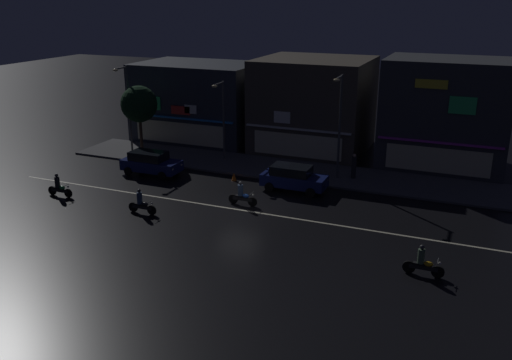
# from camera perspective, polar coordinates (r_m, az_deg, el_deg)

# --- Properties ---
(ground_plane) EXTENTS (140.00, 140.00, 0.00)m
(ground_plane) POSITION_cam_1_polar(r_m,az_deg,el_deg) (33.37, -1.83, -3.11)
(ground_plane) COLOR black
(lane_divider_stripe) EXTENTS (32.99, 0.16, 0.01)m
(lane_divider_stripe) POSITION_cam_1_polar(r_m,az_deg,el_deg) (33.36, -1.83, -3.10)
(lane_divider_stripe) COLOR beige
(lane_divider_stripe) RESTS_ON ground
(sidewalk_far) EXTENTS (34.72, 5.02, 0.14)m
(sidewalk_far) POSITION_cam_1_polar(r_m,az_deg,el_deg) (40.77, 3.11, 1.08)
(sidewalk_far) COLOR #4C4C4F
(sidewalk_far) RESTS_ON ground
(storefront_left_block) EXTENTS (8.85, 8.46, 7.52)m
(storefront_left_block) POSITION_cam_1_polar(r_m,az_deg,el_deg) (46.02, 6.01, 7.78)
(storefront_left_block) COLOR #4C443A
(storefront_left_block) RESTS_ON ground
(storefront_center_block) EXTENTS (10.47, 7.30, 6.75)m
(storefront_center_block) POSITION_cam_1_polar(r_m,az_deg,el_deg) (49.51, -5.93, 8.10)
(storefront_center_block) COLOR #2D333D
(storefront_center_block) RESTS_ON ground
(storefront_right_block) EXTENTS (8.91, 6.39, 8.05)m
(storefront_right_block) POSITION_cam_1_polar(r_m,az_deg,el_deg) (43.17, 19.03, 6.50)
(storefront_right_block) COLOR #383A3F
(storefront_right_block) RESTS_ON ground
(streetlamp_west) EXTENTS (0.44, 1.64, 6.96)m
(streetlamp_west) POSITION_cam_1_polar(r_m,az_deg,el_deg) (45.23, -13.23, 7.85)
(streetlamp_west) COLOR #47494C
(streetlamp_west) RESTS_ON sidewalk_far
(streetlamp_mid) EXTENTS (0.44, 1.64, 6.05)m
(streetlamp_mid) POSITION_cam_1_polar(r_m,az_deg,el_deg) (42.32, -3.54, 6.92)
(streetlamp_mid) COLOR #47494C
(streetlamp_mid) RESTS_ON sidewalk_far
(streetlamp_east) EXTENTS (0.44, 1.64, 7.21)m
(streetlamp_east) POSITION_cam_1_polar(r_m,az_deg,el_deg) (37.83, 8.63, 6.28)
(streetlamp_east) COLOR #47494C
(streetlamp_east) RESTS_ON sidewalk_far
(pedestrian_on_sidewalk) EXTENTS (0.33, 0.33, 1.75)m
(pedestrian_on_sidewalk) POSITION_cam_1_polar(r_m,az_deg,el_deg) (39.00, 10.12, 1.36)
(pedestrian_on_sidewalk) COLOR #232328
(pedestrian_on_sidewalk) RESTS_ON sidewalk_far
(street_tree) EXTENTS (2.89, 2.89, 5.50)m
(street_tree) POSITION_cam_1_polar(r_m,az_deg,el_deg) (44.68, -12.04, 7.70)
(street_tree) COLOR #473323
(street_tree) RESTS_ON sidewalk_far
(parked_car_near_kerb) EXTENTS (4.30, 1.98, 1.67)m
(parked_car_near_kerb) POSITION_cam_1_polar(r_m,az_deg,el_deg) (40.40, -10.87, 1.79)
(parked_car_near_kerb) COLOR navy
(parked_car_near_kerb) RESTS_ON ground
(parked_car_trailing) EXTENTS (4.30, 1.98, 1.67)m
(parked_car_trailing) POSITION_cam_1_polar(r_m,az_deg,el_deg) (36.50, 3.89, 0.25)
(parked_car_trailing) COLOR navy
(parked_car_trailing) RESTS_ON ground
(motorcycle_lead) EXTENTS (1.90, 0.60, 1.52)m
(motorcycle_lead) POSITION_cam_1_polar(r_m,az_deg,el_deg) (26.79, 16.91, -8.21)
(motorcycle_lead) COLOR black
(motorcycle_lead) RESTS_ON ground
(motorcycle_following) EXTENTS (1.90, 0.60, 1.52)m
(motorcycle_following) POSITION_cam_1_polar(r_m,az_deg,el_deg) (33.32, -11.81, -2.38)
(motorcycle_following) COLOR black
(motorcycle_following) RESTS_ON ground
(motorcycle_opposite_lane) EXTENTS (1.90, 0.60, 1.52)m
(motorcycle_opposite_lane) POSITION_cam_1_polar(r_m,az_deg,el_deg) (37.56, -19.76, -0.68)
(motorcycle_opposite_lane) COLOR black
(motorcycle_opposite_lane) RESTS_ON ground
(motorcycle_trailing_far) EXTENTS (1.90, 0.60, 1.52)m
(motorcycle_trailing_far) POSITION_cam_1_polar(r_m,az_deg,el_deg) (33.92, -1.47, -1.59)
(motorcycle_trailing_far) COLOR black
(motorcycle_trailing_far) RESTS_ON ground
(traffic_cone) EXTENTS (0.36, 0.36, 0.55)m
(traffic_cone) POSITION_cam_1_polar(r_m,az_deg,el_deg) (38.50, -2.30, 0.34)
(traffic_cone) COLOR orange
(traffic_cone) RESTS_ON ground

